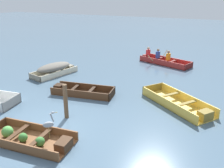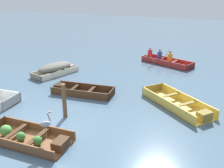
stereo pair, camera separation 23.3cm
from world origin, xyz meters
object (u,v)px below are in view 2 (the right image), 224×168
object	(u,v)px
skiff_cream_near_moored	(56,68)
skiff_yellow_mid_moored	(179,104)
mooring_post	(64,101)
dinghy_wooden_brown_foreground	(27,138)
heron_on_dinghy	(46,123)
skiff_dark_varnish_far_moored	(80,91)
rowboat_red_with_crew	(164,60)

from	to	relation	value
skiff_cream_near_moored	skiff_yellow_mid_moored	distance (m)	7.44
mooring_post	skiff_cream_near_moored	bearing A→B (deg)	130.99
dinghy_wooden_brown_foreground	skiff_cream_near_moored	distance (m)	6.88
skiff_yellow_mid_moored	heron_on_dinghy	xyz separation A→B (m)	(-3.02, -4.61, 0.75)
dinghy_wooden_brown_foreground	skiff_yellow_mid_moored	bearing A→B (deg)	49.66
skiff_dark_varnish_far_moored	heron_on_dinghy	xyz separation A→B (m)	(1.45, -4.15, 0.76)
skiff_yellow_mid_moored	rowboat_red_with_crew	bearing A→B (deg)	109.58
skiff_cream_near_moored	heron_on_dinghy	size ratio (longest dim) A/B	3.39
skiff_cream_near_moored	mooring_post	distance (m)	5.45
rowboat_red_with_crew	skiff_cream_near_moored	bearing A→B (deg)	-135.74
skiff_yellow_mid_moored	heron_on_dinghy	bearing A→B (deg)	-123.24
skiff_dark_varnish_far_moored	rowboat_red_with_crew	world-z (taller)	rowboat_red_with_crew
skiff_yellow_mid_moored	mooring_post	bearing A→B (deg)	-144.07
dinghy_wooden_brown_foreground	skiff_dark_varnish_far_moored	size ratio (longest dim) A/B	1.00
rowboat_red_with_crew	heron_on_dinghy	distance (m)	10.98
dinghy_wooden_brown_foreground	skiff_cream_near_moored	world-z (taller)	skiff_cream_near_moored
skiff_yellow_mid_moored	rowboat_red_with_crew	size ratio (longest dim) A/B	0.94
skiff_cream_near_moored	rowboat_red_with_crew	size ratio (longest dim) A/B	0.80
dinghy_wooden_brown_foreground	rowboat_red_with_crew	xyz separation A→B (m)	(1.64, 10.90, 0.08)
dinghy_wooden_brown_foreground	skiff_yellow_mid_moored	world-z (taller)	dinghy_wooden_brown_foreground
dinghy_wooden_brown_foreground	skiff_yellow_mid_moored	distance (m)	6.00
skiff_cream_near_moored	mooring_post	world-z (taller)	mooring_post
skiff_yellow_mid_moored	mooring_post	size ratio (longest dim) A/B	2.51
skiff_cream_near_moored	skiff_dark_varnish_far_moored	world-z (taller)	skiff_cream_near_moored
skiff_yellow_mid_moored	rowboat_red_with_crew	distance (m)	6.71
skiff_yellow_mid_moored	rowboat_red_with_crew	xyz separation A→B (m)	(-2.25, 6.32, 0.08)
skiff_dark_varnish_far_moored	mooring_post	xyz separation A→B (m)	(0.73, -2.25, 0.55)
skiff_cream_near_moored	mooring_post	bearing A→B (deg)	-49.01
dinghy_wooden_brown_foreground	heron_on_dinghy	size ratio (longest dim) A/B	3.52
skiff_cream_near_moored	skiff_dark_varnish_far_moored	bearing A→B (deg)	-33.26
heron_on_dinghy	skiff_dark_varnish_far_moored	bearing A→B (deg)	109.26
skiff_yellow_mid_moored	skiff_dark_varnish_far_moored	bearing A→B (deg)	-174.08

